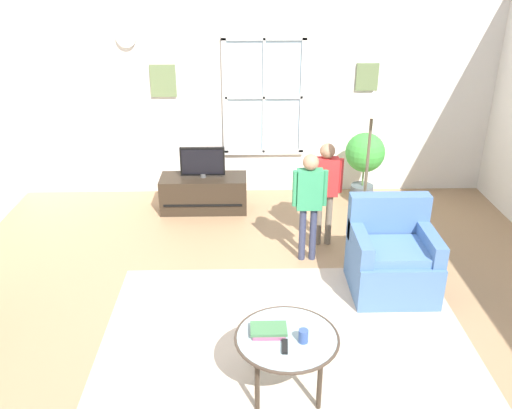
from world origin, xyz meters
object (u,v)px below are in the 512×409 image
at_px(book_stack, 269,330).
at_px(remote_near_books, 285,347).
at_px(tv_stand, 204,193).
at_px(potted_plant_by_window, 365,158).
at_px(coffee_table, 287,340).
at_px(floor_lamp, 371,121).
at_px(television, 203,162).
at_px(armchair, 392,258).
at_px(person_green_shirt, 309,196).
at_px(cup, 303,336).
at_px(person_red_shirt, 326,183).

bearing_deg(book_stack, remote_near_books, -58.07).
bearing_deg(tv_stand, potted_plant_by_window, 5.41).
xyz_separation_m(tv_stand, potted_plant_by_window, (2.04, 0.19, 0.38)).
bearing_deg(coffee_table, floor_lamp, 63.38).
bearing_deg(book_stack, coffee_table, -21.41).
height_order(television, armchair, armchair).
xyz_separation_m(coffee_table, person_green_shirt, (0.36, 1.86, 0.31)).
xyz_separation_m(cup, person_red_shirt, (0.46, 2.25, 0.23)).
relative_size(coffee_table, floor_lamp, 0.42).
distance_m(cup, person_red_shirt, 2.31).
xyz_separation_m(tv_stand, person_red_shirt, (1.37, -0.94, 0.51)).
distance_m(armchair, person_red_shirt, 1.12).
distance_m(coffee_table, person_green_shirt, 1.92).
bearing_deg(floor_lamp, cup, -113.15).
bearing_deg(television, armchair, -44.33).
bearing_deg(cup, floor_lamp, 66.85).
bearing_deg(potted_plant_by_window, remote_near_books, -110.05).
height_order(remote_near_books, floor_lamp, floor_lamp).
bearing_deg(television, floor_lamp, -38.16).
xyz_separation_m(armchair, potted_plant_by_window, (0.15, 2.04, 0.27)).
bearing_deg(armchair, coffee_table, -130.13).
xyz_separation_m(book_stack, person_green_shirt, (0.49, 1.81, 0.25)).
distance_m(remote_near_books, person_red_shirt, 2.41).
bearing_deg(floor_lamp, person_red_shirt, 129.34).
bearing_deg(person_green_shirt, remote_near_books, -100.97).
relative_size(person_red_shirt, floor_lamp, 0.65).
bearing_deg(cup, person_red_shirt, 78.35).
distance_m(tv_stand, person_red_shirt, 1.74).
bearing_deg(television, book_stack, -77.73).
bearing_deg(armchair, television, 135.67).
relative_size(cup, floor_lamp, 0.05).
height_order(book_stack, person_red_shirt, person_red_shirt).
xyz_separation_m(television, coffee_table, (0.80, -3.14, -0.22)).
relative_size(armchair, person_green_shirt, 0.75).
bearing_deg(television, cup, -74.12).
height_order(cup, floor_lamp, floor_lamp).
distance_m(book_stack, floor_lamp, 2.28).
distance_m(tv_stand, armchair, 2.64).
height_order(coffee_table, potted_plant_by_window, potted_plant_by_window).
bearing_deg(potted_plant_by_window, armchair, -94.11).
relative_size(cup, potted_plant_by_window, 0.11).
bearing_deg(coffee_table, tv_stand, 104.28).
relative_size(armchair, remote_near_books, 6.21).
xyz_separation_m(armchair, remote_near_books, (-1.11, -1.41, 0.14)).
bearing_deg(television, potted_plant_by_window, 5.48).
relative_size(television, armchair, 0.63).
distance_m(person_green_shirt, potted_plant_by_window, 1.71).
distance_m(book_stack, person_red_shirt, 2.28).
relative_size(book_stack, potted_plant_by_window, 0.28).
distance_m(coffee_table, potted_plant_by_window, 3.56).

